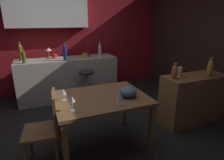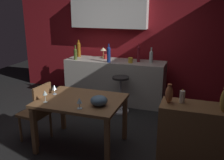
% 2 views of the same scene
% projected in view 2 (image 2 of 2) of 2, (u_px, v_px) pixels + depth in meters
% --- Properties ---
extents(ground_plane, '(9.00, 9.00, 0.00)m').
position_uv_depth(ground_plane, '(87.00, 133.00, 4.15)').
color(ground_plane, black).
extents(wall_kitchen_back, '(5.20, 0.33, 2.60)m').
position_uv_depth(wall_kitchen_back, '(121.00, 33.00, 5.65)').
color(wall_kitchen_back, maroon).
rests_on(wall_kitchen_back, ground_plane).
extents(dining_table, '(1.17, 0.90, 0.74)m').
position_uv_depth(dining_table, '(81.00, 105.00, 3.59)').
color(dining_table, brown).
rests_on(dining_table, ground_plane).
extents(kitchen_counter, '(2.10, 0.60, 0.90)m').
position_uv_depth(kitchen_counter, '(115.00, 81.00, 5.42)').
color(kitchen_counter, '#B2ADA3').
rests_on(kitchen_counter, ground_plane).
extents(sideboard_cabinet, '(1.10, 0.44, 0.82)m').
position_uv_depth(sideboard_cabinet, '(203.00, 137.00, 3.20)').
color(sideboard_cabinet, olive).
rests_on(sideboard_cabinet, ground_plane).
extents(chair_near_window, '(0.44, 0.44, 0.91)m').
position_uv_depth(chair_near_window, '(38.00, 111.00, 3.79)').
color(chair_near_window, brown).
rests_on(chair_near_window, ground_plane).
extents(bar_stool, '(0.34, 0.34, 0.71)m').
position_uv_depth(bar_stool, '(120.00, 93.00, 4.88)').
color(bar_stool, '#262323').
rests_on(bar_stool, ground_plane).
extents(wine_glass_left, '(0.07, 0.07, 0.15)m').
position_uv_depth(wine_glass_left, '(54.00, 87.00, 3.73)').
color(wine_glass_left, silver).
rests_on(wine_glass_left, dining_table).
extents(wine_glass_right, '(0.07, 0.07, 0.17)m').
position_uv_depth(wine_glass_right, '(45.00, 93.00, 3.42)').
color(wine_glass_right, silver).
rests_on(wine_glass_right, dining_table).
extents(wine_glass_center, '(0.07, 0.07, 0.15)m').
position_uv_depth(wine_glass_center, '(79.00, 101.00, 3.21)').
color(wine_glass_center, silver).
rests_on(wine_glass_center, dining_table).
extents(fruit_bowl, '(0.23, 0.23, 0.13)m').
position_uv_depth(fruit_bowl, '(99.00, 101.00, 3.32)').
color(fruit_bowl, slate).
rests_on(fruit_bowl, dining_table).
extents(wine_bottle_ruby, '(0.06, 0.06, 0.37)m').
position_uv_depth(wine_bottle_ruby, '(139.00, 54.00, 5.12)').
color(wine_bottle_ruby, maroon).
rests_on(wine_bottle_ruby, kitchen_counter).
extents(wine_bottle_clear, '(0.07, 0.07, 0.32)m').
position_uv_depth(wine_bottle_clear, '(151.00, 56.00, 5.03)').
color(wine_bottle_clear, silver).
rests_on(wine_bottle_clear, kitchen_counter).
extents(wine_bottle_cobalt, '(0.07, 0.07, 0.38)m').
position_uv_depth(wine_bottle_cobalt, '(109.00, 54.00, 5.07)').
color(wine_bottle_cobalt, navy).
rests_on(wine_bottle_cobalt, kitchen_counter).
extents(wine_bottle_olive, '(0.07, 0.07, 0.31)m').
position_uv_depth(wine_bottle_olive, '(75.00, 53.00, 5.35)').
color(wine_bottle_olive, '#475623').
rests_on(wine_bottle_olive, kitchen_counter).
extents(wine_bottle_amber, '(0.08, 0.08, 0.37)m').
position_uv_depth(wine_bottle_amber, '(79.00, 49.00, 5.63)').
color(wine_bottle_amber, '#8C5114').
rests_on(wine_bottle_amber, kitchen_counter).
extents(cup_mustard, '(0.13, 0.09, 0.11)m').
position_uv_depth(cup_mustard, '(130.00, 60.00, 5.05)').
color(cup_mustard, gold).
rests_on(cup_mustard, kitchen_counter).
extents(cup_red, '(0.13, 0.10, 0.09)m').
position_uv_depth(cup_red, '(106.00, 57.00, 5.45)').
color(cup_red, red).
rests_on(cup_red, kitchen_counter).
extents(counter_lamp, '(0.14, 0.14, 0.22)m').
position_uv_depth(counter_lamp, '(103.00, 50.00, 5.56)').
color(counter_lamp, '#A58447').
rests_on(counter_lamp, kitchen_counter).
extents(pillar_candle_tall, '(0.07, 0.07, 0.18)m').
position_uv_depth(pillar_candle_tall, '(182.00, 97.00, 3.20)').
color(pillar_candle_tall, white).
rests_on(pillar_candle_tall, sideboard_cabinet).
extents(vase_copper, '(0.10, 0.10, 0.25)m').
position_uv_depth(vase_copper, '(169.00, 94.00, 3.18)').
color(vase_copper, '#B26038').
rests_on(vase_copper, sideboard_cabinet).
extents(vase_brass, '(0.10, 0.10, 0.30)m').
position_uv_depth(vase_brass, '(224.00, 100.00, 2.90)').
color(vase_brass, '#B78C38').
rests_on(vase_brass, sideboard_cabinet).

